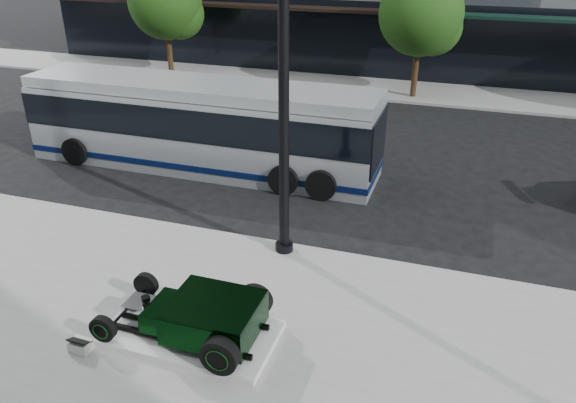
% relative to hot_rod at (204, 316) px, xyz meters
% --- Properties ---
extents(ground, '(120.00, 120.00, 0.00)m').
position_rel_hot_rod_xyz_m(ground, '(0.66, 6.12, -0.70)').
color(ground, black).
rests_on(ground, ground).
extents(sidewalk_far, '(70.00, 4.00, 0.12)m').
position_rel_hot_rod_xyz_m(sidewalk_far, '(0.66, 20.12, -0.64)').
color(sidewalk_far, gray).
rests_on(sidewalk_far, ground).
extents(street_trees, '(29.80, 3.80, 5.70)m').
position_rel_hot_rod_xyz_m(street_trees, '(1.81, 19.19, 3.07)').
color(street_trees, black).
rests_on(street_trees, sidewalk_far).
extents(display_plinth, '(3.40, 1.80, 0.15)m').
position_rel_hot_rod_xyz_m(display_plinth, '(-0.33, -0.00, -0.50)').
color(display_plinth, silver).
rests_on(display_plinth, sidewalk_near).
extents(hot_rod, '(3.22, 2.00, 0.81)m').
position_rel_hot_rod_xyz_m(hot_rod, '(0.00, 0.00, 0.00)').
color(hot_rod, black).
rests_on(hot_rod, display_plinth).
extents(info_plaque, '(0.41, 0.31, 0.31)m').
position_rel_hot_rod_xyz_m(info_plaque, '(-2.16, -1.04, -0.45)').
color(info_plaque, silver).
rests_on(info_plaque, sidewalk_near).
extents(lamppost, '(0.45, 0.45, 8.13)m').
position_rel_hot_rod_xyz_m(lamppost, '(0.37, 3.73, 3.18)').
color(lamppost, black).
rests_on(lamppost, sidewalk_near).
extents(transit_bus, '(12.12, 2.88, 2.92)m').
position_rel_hot_rod_xyz_m(transit_bus, '(-4.17, 8.38, 0.79)').
color(transit_bus, silver).
rests_on(transit_bus, ground).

